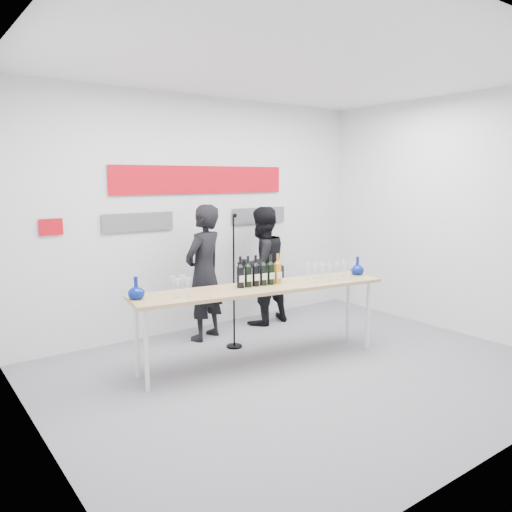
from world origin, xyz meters
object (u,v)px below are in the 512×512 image
at_px(presenter_left, 204,273).
at_px(mic_stand, 234,307).
at_px(presenter_right, 262,266).
at_px(tasting_table, 262,292).

distance_m(presenter_left, mic_stand, 0.61).
bearing_deg(presenter_right, tasting_table, 48.26).
bearing_deg(mic_stand, presenter_right, 25.35).
bearing_deg(tasting_table, presenter_right, 61.95).
relative_size(tasting_table, presenter_right, 1.78).
bearing_deg(presenter_right, presenter_left, 1.94).
distance_m(tasting_table, presenter_left, 1.06).
height_order(tasting_table, presenter_left, presenter_left).
bearing_deg(tasting_table, mic_stand, 96.59).
bearing_deg(presenter_left, presenter_right, 163.62).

